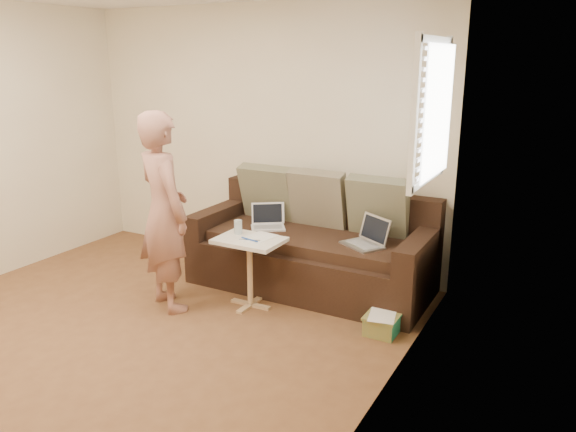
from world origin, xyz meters
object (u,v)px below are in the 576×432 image
Objects in this scene: laptop_white at (268,229)px; striped_box at (382,324)px; sofa at (311,244)px; laptop_silver at (362,246)px; drinking_glass at (238,227)px; side_table at (250,273)px; person at (164,212)px.

laptop_white reaches higher than striped_box.
striped_box is (0.91, -0.58, -0.34)m from sofa.
laptop_silver is 1.12× the size of laptop_white.
laptop_silver reaches higher than laptop_white.
drinking_glass is at bearing 179.11° from striped_box.
laptop_white reaches higher than side_table.
side_table is 1.20m from striped_box.
side_table is 0.41m from drinking_glass.
side_table is at bearing -113.31° from sofa.
laptop_silver is at bearing 33.05° from side_table.
person is at bearing -118.17° from laptop_silver.
drinking_glass is (0.00, -0.51, 0.15)m from laptop_white.
person is at bearing -168.05° from striped_box.
sofa is 18.33× the size of drinking_glass.
laptop_silver is 2.92× the size of drinking_glass.
striped_box is (0.37, -0.48, -0.44)m from laptop_silver.
laptop_silver is 0.74m from striped_box.
person is at bearing -133.07° from sofa.
sofa is at bearing -28.97° from laptop_white.
sofa is 0.74m from drinking_glass.
laptop_silver is at bearing 25.26° from drinking_glass.
striped_box is at bearing 2.44° from side_table.
drinking_glass is at bearing 155.79° from side_table.
drinking_glass is at bearing -124.42° from laptop_white.
side_table is at bearing -116.01° from laptop_silver.
laptop_silver is at bearing 127.56° from striped_box.
striped_box is at bearing -141.89° from person.
laptop_white is (-0.97, 0.06, 0.00)m from laptop_silver.
person reaches higher than striped_box.
sofa is 8.61× the size of striped_box.
person is 0.64m from drinking_glass.
laptop_silver is 0.97m from laptop_white.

